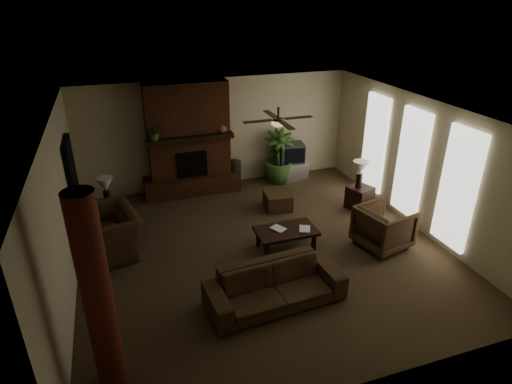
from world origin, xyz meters
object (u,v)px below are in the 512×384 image
object	(u,v)px
armchair_left	(104,227)
lamp_right	(360,169)
side_table_left	(113,217)
armchair_right	(384,225)
floor_vase	(235,171)
tv_stand	(291,170)
floor_plant	(278,168)
log_column	(97,297)
lamp_left	(105,187)
sofa	(275,280)
ottoman	(278,201)
side_table_right	(359,198)
coffee_table	(286,232)

from	to	relation	value
armchair_left	lamp_right	world-z (taller)	armchair_left
side_table_left	lamp_right	world-z (taller)	lamp_right
armchair_right	floor_vase	distance (m)	4.30
tv_stand	floor_plant	xyz separation A→B (m)	(-0.42, -0.08, 0.15)
log_column	lamp_left	bearing A→B (deg)	88.58
sofa	floor_vase	distance (m)	4.78
ottoman	side_table_left	size ratio (longest dim) A/B	1.09
log_column	lamp_right	distance (m)	6.63
log_column	armchair_left	distance (m)	3.35
side_table_right	side_table_left	bearing A→B (deg)	171.40
armchair_right	tv_stand	bearing A→B (deg)	-6.77
log_column	side_table_left	xyz separation A→B (m)	(0.16, 4.22, -1.12)
armchair_left	armchair_right	distance (m)	5.50
ottoman	sofa	bearing A→B (deg)	-112.02
armchair_right	coffee_table	bearing A→B (deg)	61.08
log_column	side_table_right	bearing A→B (deg)	30.49
coffee_table	lamp_left	size ratio (longest dim) A/B	1.85
tv_stand	lamp_right	distance (m)	2.42
log_column	ottoman	bearing A→B (deg)	45.58
lamp_left	floor_vase	bearing A→B (deg)	22.07
sofa	lamp_right	size ratio (longest dim) A/B	3.50
log_column	sofa	world-z (taller)	log_column
ottoman	lamp_right	distance (m)	2.04
armchair_right	lamp_left	world-z (taller)	lamp_left
floor_vase	side_table_right	bearing A→B (deg)	-41.54
side_table_left	side_table_right	world-z (taller)	same
coffee_table	lamp_right	size ratio (longest dim) A/B	1.85
armchair_left	armchair_right	xyz separation A→B (m)	(5.29, -1.50, -0.12)
log_column	lamp_left	world-z (taller)	log_column
ottoman	lamp_right	size ratio (longest dim) A/B	0.92
log_column	side_table_right	size ratio (longest dim) A/B	5.09
tv_stand	side_table_right	size ratio (longest dim) A/B	1.55
ottoman	lamp_right	world-z (taller)	lamp_right
ottoman	lamp_left	xyz separation A→B (m)	(-3.78, 0.29, 0.80)
floor_vase	floor_plant	world-z (taller)	floor_plant
lamp_right	log_column	bearing A→B (deg)	-149.16
log_column	floor_plant	world-z (taller)	log_column
floor_vase	coffee_table	bearing A→B (deg)	-87.72
log_column	coffee_table	size ratio (longest dim) A/B	2.33
tv_stand	lamp_left	size ratio (longest dim) A/B	1.31
sofa	tv_stand	size ratio (longest dim) A/B	2.68
armchair_right	floor_vase	xyz separation A→B (m)	(-2.01, 3.80, -0.05)
side_table_right	lamp_right	world-z (taller)	lamp_right
side_table_left	armchair_right	bearing A→B (deg)	-25.67
armchair_left	lamp_left	distance (m)	1.09
tv_stand	lamp_left	distance (m)	5.01
ottoman	armchair_right	bearing A→B (deg)	-57.65
sofa	lamp_left	world-z (taller)	lamp_left
armchair_left	tv_stand	xyz separation A→B (m)	(4.89, 2.30, -0.35)
floor_plant	log_column	bearing A→B (deg)	-129.25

